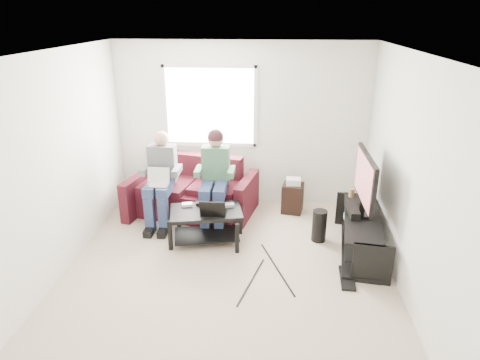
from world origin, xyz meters
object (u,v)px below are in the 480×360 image
tv (365,181)px  end_table (293,197)px  coffee_table (206,219)px  sofa (193,194)px  subwoofer (319,226)px  tv_stand (361,235)px

tv → end_table: tv is taller
coffee_table → tv: size_ratio=0.96×
sofa → subwoofer: (1.91, -0.74, -0.10)m
coffee_table → subwoofer: bearing=5.9°
tv_stand → subwoofer: (-0.52, 0.24, -0.00)m
coffee_table → tv: (2.07, 0.02, 0.62)m
tv_stand → end_table: end_table is taller
sofa → subwoofer: size_ratio=4.53×
tv_stand → tv: tv is taller
tv → sofa: bearing=160.0°
coffee_table → subwoofer: 1.56m
coffee_table → tv_stand: bearing=-2.1°
coffee_table → tv: 2.16m
tv_stand → coffee_table: bearing=177.9°
sofa → end_table: sofa is taller
tv_stand → tv: 0.75m
end_table → subwoofer: bearing=-69.6°
sofa → tv_stand: size_ratio=1.29×
coffee_table → tv_stand: tv_stand is taller
coffee_table → subwoofer: size_ratio=2.33×
subwoofer → end_table: size_ratio=0.80×
tv_stand → end_table: bearing=126.9°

